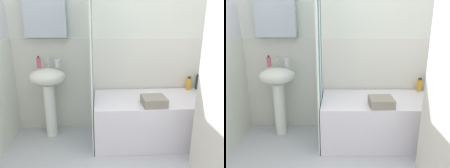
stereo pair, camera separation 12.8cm
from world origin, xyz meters
The scene contains 11 objects.
wall_back_tiled centered at (-0.07, 1.26, 1.14)m, with size 3.60×0.18×2.40m.
sink centered at (-1.08, 1.03, 0.64)m, with size 0.44×0.34×0.87m.
faucet centered at (-1.08, 1.11, 0.93)m, with size 0.03×0.12×0.12m.
soap_dispenser centered at (-1.18, 1.09, 0.93)m, with size 0.05×0.05×0.14m.
toothbrush_cup centered at (-0.96, 1.11, 0.92)m, with size 0.06×0.06×0.09m, color white.
bathtub centered at (0.26, 0.86, 0.27)m, with size 1.57×0.71×0.53m, color white.
shower_curtain centered at (-0.54, 0.86, 1.00)m, with size 0.01×0.71×2.00m.
body_wash_bottle centered at (0.94, 1.13, 0.60)m, with size 0.06×0.06×0.15m.
conditioner_bottle centered at (0.83, 1.17, 0.63)m, with size 0.05×0.05×0.20m.
lotion_bottle centered at (0.71, 1.15, 0.62)m, with size 0.06×0.06×0.18m.
towel_folded centered at (0.12, 0.65, 0.58)m, with size 0.25×0.24×0.09m, color gray.
Camera 1 is at (-0.47, -1.56, 1.45)m, focal length 35.44 mm.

